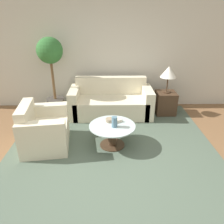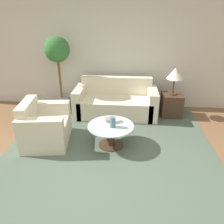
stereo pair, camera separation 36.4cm
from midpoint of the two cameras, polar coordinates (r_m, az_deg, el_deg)
name	(u,v)px [view 2 (the right image)]	position (r m, az deg, el deg)	size (l,w,h in m)	color
ground_plane	(98,176)	(3.36, -0.47, -16.42)	(14.00, 14.00, 0.00)	brown
wall_back	(113,54)	(5.38, 2.20, 14.92)	(10.00, 0.06, 2.60)	beige
rug	(111,145)	(4.02, 2.33, -8.65)	(3.64, 3.58, 0.01)	#4C5B4C
sofa_main	(116,103)	(5.10, 3.05, 2.45)	(1.86, 0.83, 0.83)	beige
armchair	(43,128)	(4.12, -15.10, -4.03)	(0.88, 1.04, 0.80)	beige
coffee_table	(111,132)	(3.88, 2.40, -5.43)	(0.81, 0.81, 0.41)	#422D1E
side_table	(171,105)	(5.25, 17.17, 1.75)	(0.45, 0.45, 0.52)	#422D1E
table_lamp	(175,74)	(5.03, 18.20, 9.38)	(0.36, 0.36, 0.60)	#422D1E
potted_plant	(58,64)	(5.15, -11.83, 12.10)	(0.56, 0.56, 1.74)	#3D3833
vase	(113,122)	(3.72, 2.99, -2.71)	(0.10, 0.10, 0.19)	slate
bowl	(109,120)	(3.92, 1.90, -2.16)	(0.14, 0.14, 0.06)	gray
book_stack	(116,121)	(3.92, 3.61, -2.35)	(0.21, 0.19, 0.05)	beige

